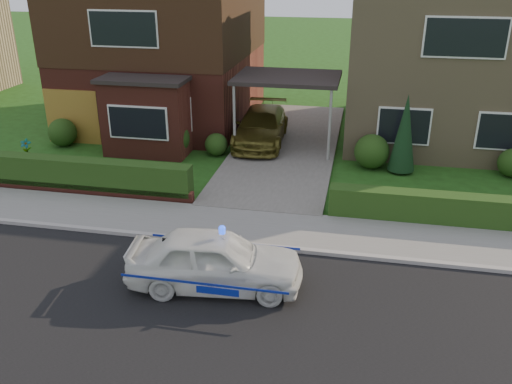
# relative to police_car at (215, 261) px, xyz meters

# --- Properties ---
(ground) EXTENTS (120.00, 120.00, 0.00)m
(ground) POSITION_rel_police_car_xyz_m (0.14, -1.20, -0.66)
(ground) COLOR #1E4412
(ground) RESTS_ON ground
(road) EXTENTS (60.00, 6.00, 0.02)m
(road) POSITION_rel_police_car_xyz_m (0.14, -1.20, -0.66)
(road) COLOR black
(road) RESTS_ON ground
(kerb) EXTENTS (60.00, 0.16, 0.12)m
(kerb) POSITION_rel_police_car_xyz_m (0.14, 1.85, -0.60)
(kerb) COLOR #9E9993
(kerb) RESTS_ON ground
(sidewalk) EXTENTS (60.00, 2.00, 0.10)m
(sidewalk) POSITION_rel_police_car_xyz_m (0.14, 2.90, -0.61)
(sidewalk) COLOR slate
(sidewalk) RESTS_ON ground
(driveway) EXTENTS (3.80, 12.00, 0.12)m
(driveway) POSITION_rel_police_car_xyz_m (0.14, 9.80, -0.60)
(driveway) COLOR #666059
(driveway) RESTS_ON ground
(house_left) EXTENTS (7.50, 9.53, 7.25)m
(house_left) POSITION_rel_police_car_xyz_m (-5.64, 12.70, 3.15)
(house_left) COLOR maroon
(house_left) RESTS_ON ground
(house_right) EXTENTS (7.50, 8.06, 7.25)m
(house_right) POSITION_rel_police_car_xyz_m (5.94, 12.79, 3.01)
(house_right) COLOR #9A855E
(house_right) RESTS_ON ground
(carport_link) EXTENTS (3.80, 3.00, 2.77)m
(carport_link) POSITION_rel_police_car_xyz_m (0.14, 9.75, 2.00)
(carport_link) COLOR black
(carport_link) RESTS_ON ground
(garage_door) EXTENTS (2.20, 0.10, 2.10)m
(garage_door) POSITION_rel_police_car_xyz_m (-8.11, 8.76, 0.39)
(garage_door) COLOR olive
(garage_door) RESTS_ON ground
(dwarf_wall) EXTENTS (7.70, 0.25, 0.36)m
(dwarf_wall) POSITION_rel_police_car_xyz_m (-5.66, 4.10, -0.48)
(dwarf_wall) COLOR maroon
(dwarf_wall) RESTS_ON ground
(hedge_left) EXTENTS (7.50, 0.55, 0.90)m
(hedge_left) POSITION_rel_police_car_xyz_m (-5.66, 4.25, -0.66)
(hedge_left) COLOR #163210
(hedge_left) RESTS_ON ground
(hedge_right) EXTENTS (7.50, 0.55, 0.80)m
(hedge_right) POSITION_rel_police_car_xyz_m (5.94, 4.15, -0.66)
(hedge_right) COLOR #163210
(hedge_right) RESTS_ON ground
(shrub_left_far) EXTENTS (1.08, 1.08, 1.08)m
(shrub_left_far) POSITION_rel_police_car_xyz_m (-8.36, 8.30, -0.12)
(shrub_left_far) COLOR #163210
(shrub_left_far) RESTS_ON ground
(shrub_left_mid) EXTENTS (1.32, 1.32, 1.32)m
(shrub_left_mid) POSITION_rel_police_car_xyz_m (-3.86, 8.10, 0.00)
(shrub_left_mid) COLOR #163210
(shrub_left_mid) RESTS_ON ground
(shrub_left_near) EXTENTS (0.84, 0.84, 0.84)m
(shrub_left_near) POSITION_rel_police_car_xyz_m (-2.26, 8.40, -0.24)
(shrub_left_near) COLOR #163210
(shrub_left_near) RESTS_ON ground
(shrub_right_near) EXTENTS (1.20, 1.20, 1.20)m
(shrub_right_near) POSITION_rel_police_car_xyz_m (3.34, 8.20, -0.06)
(shrub_right_near) COLOR #163210
(shrub_right_near) RESTS_ON ground
(conifer_a) EXTENTS (0.90, 0.90, 2.60)m
(conifer_a) POSITION_rel_police_car_xyz_m (4.34, 8.00, 0.64)
(conifer_a) COLOR black
(conifer_a) RESTS_ON ground
(police_car) EXTENTS (3.54, 3.99, 1.47)m
(police_car) POSITION_rel_police_car_xyz_m (0.00, 0.00, 0.00)
(police_car) COLOR silver
(police_car) RESTS_ON ground
(driveway_car) EXTENTS (2.02, 4.51, 1.29)m
(driveway_car) POSITION_rel_police_car_xyz_m (-0.86, 9.88, 0.11)
(driveway_car) COLOR brown
(driveway_car) RESTS_ON driveway
(potted_plant_a) EXTENTS (0.44, 0.35, 0.75)m
(potted_plant_a) POSITION_rel_police_car_xyz_m (-8.86, 6.64, -0.28)
(potted_plant_a) COLOR gray
(potted_plant_a) RESTS_ON ground
(potted_plant_b) EXTENTS (0.52, 0.49, 0.74)m
(potted_plant_b) POSITION_rel_police_car_xyz_m (-8.25, 4.80, -0.29)
(potted_plant_b) COLOR gray
(potted_plant_b) RESTS_ON ground
(potted_plant_c) EXTENTS (0.60, 0.60, 0.85)m
(potted_plant_c) POSITION_rel_police_car_xyz_m (-7.00, 4.80, -0.23)
(potted_plant_c) COLOR gray
(potted_plant_c) RESTS_ON ground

